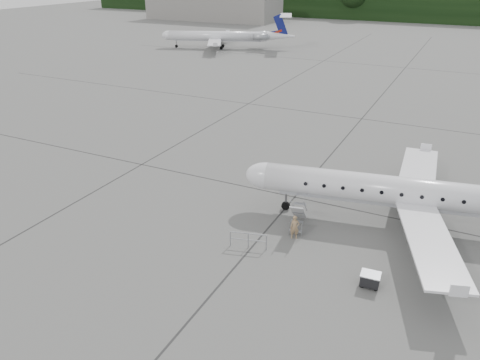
% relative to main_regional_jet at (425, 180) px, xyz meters
% --- Properties ---
extents(ground, '(320.00, 320.00, 0.00)m').
position_rel_main_regional_jet_xyz_m(ground, '(-2.73, -7.34, -3.32)').
color(ground, slate).
rests_on(ground, ground).
extents(treeline, '(260.00, 4.00, 8.00)m').
position_rel_main_regional_jet_xyz_m(treeline, '(-2.73, 122.66, 0.68)').
color(treeline, black).
rests_on(treeline, ground).
extents(terminal_building, '(40.00, 14.00, 10.00)m').
position_rel_main_regional_jet_xyz_m(terminal_building, '(-72.73, 102.66, 1.68)').
color(terminal_building, slate).
rests_on(terminal_building, ground).
extents(main_regional_jet, '(28.91, 23.14, 6.64)m').
position_rel_main_regional_jet_xyz_m(main_regional_jet, '(0.00, 0.00, 0.00)').
color(main_regional_jet, silver).
rests_on(main_regional_jet, ground).
extents(airstair, '(1.29, 2.55, 2.08)m').
position_rel_main_regional_jet_xyz_m(airstair, '(-6.96, -3.55, -2.28)').
color(airstair, silver).
rests_on(airstair, ground).
extents(passenger, '(0.67, 0.57, 1.55)m').
position_rel_main_regional_jet_xyz_m(passenger, '(-6.70, -4.90, -2.55)').
color(passenger, '#977752').
rests_on(passenger, ground).
extents(safety_railing, '(2.15, 0.65, 1.00)m').
position_rel_main_regional_jet_xyz_m(safety_railing, '(-8.82, -7.18, -2.82)').
color(safety_railing, gray).
rests_on(safety_railing, ground).
extents(baggage_cart, '(1.02, 0.85, 0.84)m').
position_rel_main_regional_jet_xyz_m(baggage_cart, '(-1.43, -7.67, -2.90)').
color(baggage_cart, black).
rests_on(baggage_cart, ground).
extents(bg_regional_left, '(30.23, 26.09, 6.67)m').
position_rel_main_regional_jet_xyz_m(bg_regional_left, '(-45.98, 56.64, 0.01)').
color(bg_regional_left, silver).
rests_on(bg_regional_left, ground).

